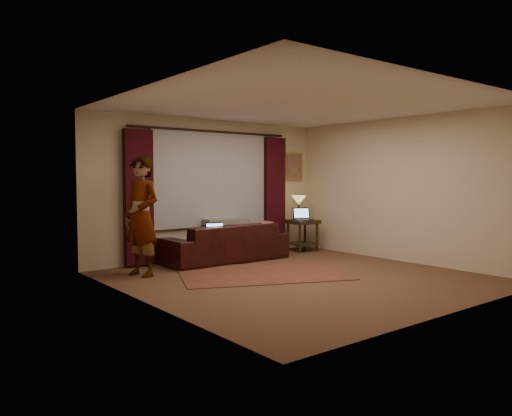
{
  "coord_description": "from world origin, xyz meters",
  "views": [
    {
      "loc": [
        -5.11,
        -5.49,
        1.52
      ],
      "look_at": [
        0.1,
        1.2,
        1.0
      ],
      "focal_mm": 35.0,
      "sensor_mm": 36.0,
      "label": 1
    }
  ],
  "objects_px": {
    "laptop_sofa": "(217,230)",
    "tiffany_lamp": "(299,207)",
    "sofa": "(225,235)",
    "person": "(141,217)",
    "laptop_table": "(303,214)",
    "end_table": "(302,235)"
  },
  "relations": [
    {
      "from": "laptop_sofa",
      "to": "tiffany_lamp",
      "type": "xyz_separation_m",
      "value": [
        2.3,
        0.39,
        0.3
      ]
    },
    {
      "from": "laptop_sofa",
      "to": "tiffany_lamp",
      "type": "distance_m",
      "value": 2.35
    },
    {
      "from": "tiffany_lamp",
      "to": "sofa",
      "type": "bearing_deg",
      "value": -174.59
    },
    {
      "from": "laptop_sofa",
      "to": "person",
      "type": "xyz_separation_m",
      "value": [
        -1.48,
        -0.13,
        0.32
      ]
    },
    {
      "from": "laptop_table",
      "to": "sofa",
      "type": "bearing_deg",
      "value": -155.97
    },
    {
      "from": "tiffany_lamp",
      "to": "laptop_table",
      "type": "height_order",
      "value": "tiffany_lamp"
    },
    {
      "from": "tiffany_lamp",
      "to": "laptop_sofa",
      "type": "bearing_deg",
      "value": -170.3
    },
    {
      "from": "laptop_sofa",
      "to": "end_table",
      "type": "relative_size",
      "value": 0.59
    },
    {
      "from": "tiffany_lamp",
      "to": "laptop_table",
      "type": "xyz_separation_m",
      "value": [
        -0.04,
        -0.18,
        -0.12
      ]
    },
    {
      "from": "end_table",
      "to": "person",
      "type": "height_order",
      "value": "person"
    },
    {
      "from": "laptop_sofa",
      "to": "end_table",
      "type": "bearing_deg",
      "value": 21.08
    },
    {
      "from": "laptop_sofa",
      "to": "laptop_table",
      "type": "bearing_deg",
      "value": 19.73
    },
    {
      "from": "sofa",
      "to": "laptop_sofa",
      "type": "xyz_separation_m",
      "value": [
        -0.3,
        -0.2,
        0.13
      ]
    },
    {
      "from": "end_table",
      "to": "tiffany_lamp",
      "type": "distance_m",
      "value": 0.59
    },
    {
      "from": "laptop_table",
      "to": "tiffany_lamp",
      "type": "bearing_deg",
      "value": 99.64
    },
    {
      "from": "laptop_sofa",
      "to": "laptop_table",
      "type": "relative_size",
      "value": 0.99
    },
    {
      "from": "laptop_sofa",
      "to": "person",
      "type": "height_order",
      "value": "person"
    },
    {
      "from": "end_table",
      "to": "sofa",
      "type": "bearing_deg",
      "value": -178.0
    },
    {
      "from": "end_table",
      "to": "tiffany_lamp",
      "type": "xyz_separation_m",
      "value": [
        0.0,
        0.12,
        0.57
      ]
    },
    {
      "from": "person",
      "to": "laptop_sofa",
      "type": "bearing_deg",
      "value": 77.94
    },
    {
      "from": "tiffany_lamp",
      "to": "person",
      "type": "height_order",
      "value": "person"
    },
    {
      "from": "sofa",
      "to": "person",
      "type": "distance_m",
      "value": 1.87
    }
  ]
}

